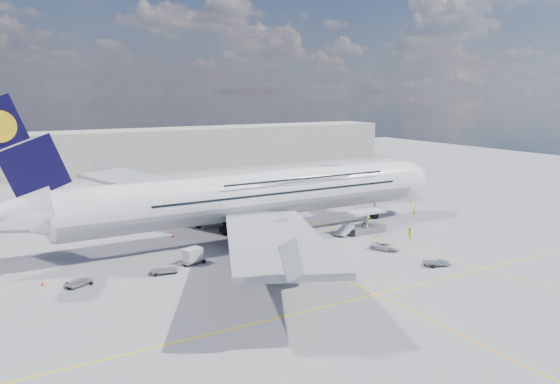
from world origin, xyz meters
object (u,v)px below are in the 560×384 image
crew_wing (279,271)px  dolly_row_b (164,271)px  service_van (385,246)px  cone_wing_right_outer (248,280)px  baggage_tug (251,271)px  cargo_loader (364,225)px  crew_nose (415,210)px  cone_wing_right_inner (253,254)px  crew_van (368,219)px  jet_bridge (358,172)px  dolly_row_c (270,273)px  cone_wing_left_outer (153,209)px  catering_truck_inner (211,215)px  dolly_nose_near (344,233)px  cone_tail (42,283)px  dolly_back (79,283)px  catering_truck_outer (141,197)px  dolly_nose_far (436,263)px  crew_loader (410,233)px  crew_tug (276,266)px  airliner (256,195)px  cone_nose (410,202)px  dolly_row_a (193,255)px

crew_wing → dolly_row_b: bearing=46.7°
crew_wing → service_van: bearing=-87.5°
cone_wing_right_outer → baggage_tug: bearing=52.1°
cargo_loader → cone_wing_right_outer: cargo_loader is taller
crew_nose → cone_wing_right_inner: size_ratio=3.57×
crew_wing → crew_van: crew_wing is taller
jet_bridge → service_van: 33.05m
dolly_row_c → cone_wing_left_outer: (-0.74, 46.13, -0.10)m
crew_van → cone_wing_right_inner: size_ratio=2.97×
dolly_row_c → catering_truck_inner: size_ratio=0.48×
dolly_row_c → baggage_tug: bearing=172.2°
dolly_nose_near → cone_tail: size_ratio=5.40×
dolly_nose_near → service_van: bearing=-93.9°
crew_nose → crew_van: size_ratio=1.20×
dolly_nose_near → catering_truck_inner: catering_truck_inner is taller
baggage_tug → crew_van: bearing=28.9°
cargo_loader → dolly_back: bearing=-177.1°
catering_truck_inner → crew_wing: (-3.59, -29.53, -1.10)m
catering_truck_outer → service_van: catering_truck_outer is taller
dolly_nose_far → catering_truck_outer: bearing=139.2°
dolly_row_c → cone_tail: (-25.50, 10.89, -0.10)m
crew_loader → crew_wing: bearing=-125.7°
crew_tug → jet_bridge: bearing=48.1°
dolly_nose_far → cone_tail: bearing=-173.6°
dolly_nose_near → crew_van: crew_van is taller
dolly_nose_near → airliner: bearing=145.3°
cone_nose → service_van: bearing=-139.4°
crew_van → cone_wing_right_outer: 36.63m
cargo_loader → crew_wing: cargo_loader is taller
catering_truck_inner → crew_van: 27.87m
dolly_row_b → catering_truck_inner: size_ratio=0.47×
cone_wing_left_outer → cone_tail: (-24.76, -35.24, 0.00)m
airliner → jet_bridge: size_ratio=4.21×
dolly_row_b → service_van: (31.65, -6.42, 0.22)m
dolly_nose_far → baggage_tug: (-23.85, 8.42, 0.51)m
crew_tug → service_van: bearing=11.9°
jet_bridge → crew_van: (-8.15, -13.12, -6.04)m
cone_tail → dolly_row_a: bearing=-3.3°
baggage_tug → cone_wing_right_outer: (-1.09, -1.40, -0.58)m
catering_truck_inner → cone_wing_right_outer: catering_truck_inner is taller
dolly_row_a → catering_truck_outer: (5.17, 41.72, 0.72)m
dolly_nose_far → cone_wing_right_inner: size_ratio=6.91×
catering_truck_inner → dolly_nose_far: bearing=-47.8°
dolly_row_a → crew_van: dolly_row_a is taller
service_van → crew_wing: crew_wing is taller
service_van → crew_wing: (-19.89, -2.75, 0.33)m
dolly_nose_near → baggage_tug: (-22.55, -10.45, 0.53)m
dolly_row_a → cone_tail: 18.94m
crew_wing → crew_tug: (0.76, 2.04, 0.06)m
catering_truck_inner → cone_wing_right_outer: bearing=-88.3°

